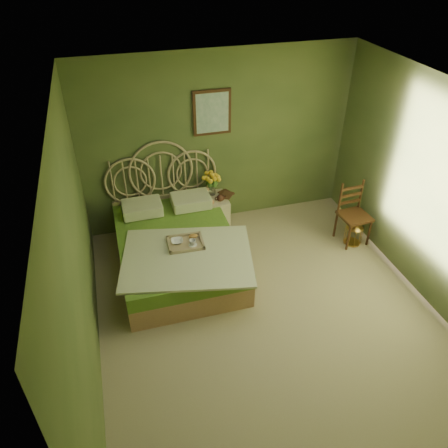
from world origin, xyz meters
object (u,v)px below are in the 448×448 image
object	(u,v)px
chair	(353,209)
birdcage	(354,233)
bed	(177,246)
nightstand	(211,208)

from	to	relation	value
chair	birdcage	bearing A→B (deg)	-93.70
bed	birdcage	size ratio (longest dim) A/B	6.17
bed	birdcage	distance (m)	2.59
nightstand	birdcage	xyz separation A→B (m)	(1.90, -0.97, -0.17)
bed	birdcage	world-z (taller)	bed
bed	birdcage	bearing A→B (deg)	-4.92
birdcage	chair	bearing A→B (deg)	90.00
nightstand	birdcage	distance (m)	2.14
birdcage	bed	bearing A→B (deg)	175.08
chair	birdcage	world-z (taller)	chair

